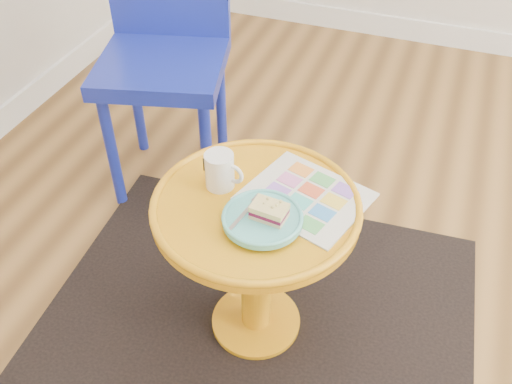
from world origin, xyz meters
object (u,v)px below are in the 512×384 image
(newspaper, at_px, (305,197))
(mug, at_px, (220,170))
(plate, at_px, (262,219))
(chair, at_px, (165,39))
(side_table, at_px, (256,243))

(newspaper, bearing_deg, mug, -154.54)
(mug, bearing_deg, plate, -24.59)
(chair, height_order, plate, chair)
(side_table, distance_m, chair, 0.88)
(newspaper, xyz_separation_m, mug, (-0.22, -0.03, 0.05))
(mug, distance_m, plate, 0.18)
(chair, distance_m, mug, 0.76)
(chair, height_order, mug, chair)
(newspaper, distance_m, plate, 0.15)
(mug, height_order, plate, mug)
(side_table, height_order, plate, plate)
(mug, bearing_deg, chair, 136.78)
(side_table, distance_m, newspaper, 0.19)
(side_table, xyz_separation_m, mug, (-0.11, 0.04, 0.19))
(side_table, relative_size, newspaper, 1.82)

